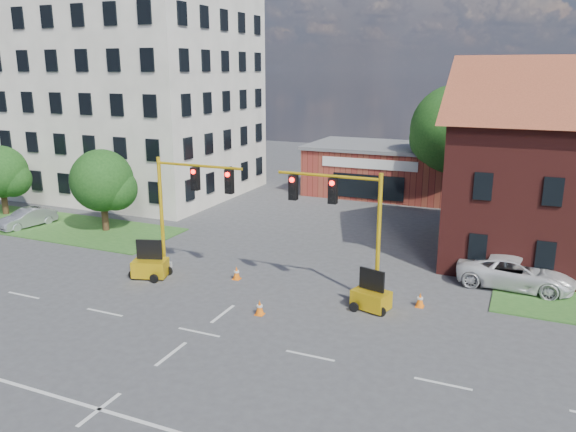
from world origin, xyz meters
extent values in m
plane|color=#3D3D3F|center=(0.00, 0.00, 0.00)|extent=(120.00, 120.00, 0.00)
cube|color=#275520|center=(-20.00, 10.00, 0.04)|extent=(22.00, 6.00, 0.08)
cube|color=#BDB7A6|center=(-20.00, 22.00, 10.00)|extent=(18.00, 15.00, 20.00)
cube|color=maroon|center=(0.00, 30.00, 2.00)|extent=(12.00, 8.00, 4.00)
cube|color=#5D5D60|center=(0.00, 30.00, 4.15)|extent=(12.40, 8.40, 0.30)
cube|color=silver|center=(0.00, 25.95, 3.20)|extent=(8.00, 0.10, 0.80)
cube|color=black|center=(0.00, 25.95, 1.30)|extent=(6.00, 0.10, 2.00)
cylinder|color=#351F13|center=(6.50, 27.00, 2.19)|extent=(0.44, 0.44, 4.37)
sphere|color=#163B12|center=(6.50, 27.00, 6.16)|extent=(6.92, 6.92, 6.92)
sphere|color=#163B12|center=(7.88, 27.30, 5.16)|extent=(4.84, 4.84, 4.84)
cylinder|color=#351F13|center=(-14.00, 10.50, 1.24)|extent=(0.44, 0.44, 2.49)
sphere|color=#163B12|center=(-14.00, 10.50, 3.51)|extent=(4.15, 4.15, 4.15)
sphere|color=#163B12|center=(-13.17, 10.80, 2.94)|extent=(2.91, 2.91, 2.91)
cylinder|color=#351F13|center=(-24.00, 11.00, 1.17)|extent=(0.44, 0.44, 2.34)
sphere|color=#163B12|center=(-24.00, 11.00, 3.30)|extent=(3.88, 3.88, 3.88)
sphere|color=#163B12|center=(-23.22, 11.30, 2.77)|extent=(2.72, 2.72, 2.72)
cube|color=gray|center=(-6.00, 6.00, 0.15)|extent=(0.60, 0.60, 0.30)
cylinder|color=yellow|center=(-6.00, 6.00, 3.10)|extent=(0.20, 0.20, 6.20)
cylinder|color=yellow|center=(-3.50, 6.00, 5.90)|extent=(5.00, 0.14, 0.14)
cube|color=black|center=(-3.75, 6.00, 5.20)|extent=(0.40, 0.32, 1.20)
cube|color=black|center=(-1.75, 6.00, 5.20)|extent=(0.40, 0.32, 1.20)
sphere|color=#FF0C07|center=(-3.75, 5.82, 5.60)|extent=(0.24, 0.24, 0.24)
cube|color=gray|center=(6.00, 6.00, 0.15)|extent=(0.60, 0.60, 0.30)
cylinder|color=yellow|center=(6.00, 6.00, 3.10)|extent=(0.20, 0.20, 6.20)
cylinder|color=yellow|center=(3.50, 6.00, 5.90)|extent=(5.00, 0.14, 0.14)
cube|color=black|center=(3.75, 6.00, 5.20)|extent=(0.40, 0.32, 1.20)
cube|color=black|center=(1.75, 6.00, 5.20)|extent=(0.40, 0.32, 1.20)
sphere|color=#FF0C07|center=(3.75, 5.82, 5.60)|extent=(0.24, 0.24, 0.24)
cube|color=yellow|center=(-5.81, 4.50, 0.53)|extent=(2.02, 1.65, 0.87)
cube|color=black|center=(-5.81, 4.50, 1.55)|extent=(1.32, 0.53, 1.06)
cube|color=yellow|center=(5.98, 5.16, 0.50)|extent=(1.86, 1.49, 0.81)
cube|color=black|center=(5.98, 5.16, 1.44)|extent=(1.24, 0.45, 0.99)
cube|color=orange|center=(-1.50, 6.06, 0.02)|extent=(0.38, 0.38, 0.04)
cone|color=orange|center=(-1.50, 6.06, 0.35)|extent=(0.40, 0.40, 0.70)
cylinder|color=silver|center=(-1.50, 6.06, 0.42)|extent=(0.27, 0.27, 0.09)
cube|color=orange|center=(-5.60, 5.22, 0.02)|extent=(0.38, 0.38, 0.04)
cone|color=orange|center=(-5.60, 5.22, 0.35)|extent=(0.40, 0.40, 0.70)
cylinder|color=silver|center=(-5.60, 5.22, 0.42)|extent=(0.27, 0.27, 0.09)
cube|color=orange|center=(1.56, 2.59, 0.02)|extent=(0.38, 0.38, 0.04)
cone|color=orange|center=(1.56, 2.59, 0.35)|extent=(0.40, 0.40, 0.70)
cylinder|color=silver|center=(1.56, 2.59, 0.42)|extent=(0.27, 0.27, 0.09)
cube|color=orange|center=(8.00, 6.33, 0.02)|extent=(0.38, 0.38, 0.04)
cone|color=orange|center=(8.00, 6.33, 0.35)|extent=(0.40, 0.40, 0.70)
cylinder|color=silver|center=(8.00, 6.33, 0.42)|extent=(0.27, 0.27, 0.09)
imported|color=silver|center=(11.93, 10.68, 0.78)|extent=(5.75, 2.86, 1.57)
imported|color=#999BA0|center=(-19.71, 9.13, 0.65)|extent=(2.12, 4.14, 1.30)
camera|label=1|loc=(11.98, -18.24, 10.69)|focal=35.00mm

